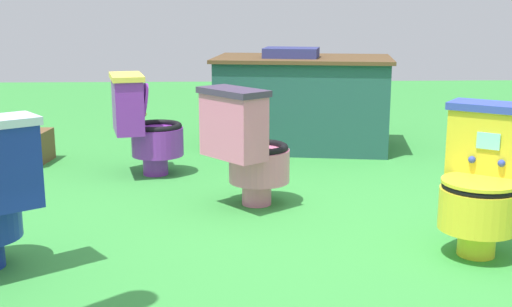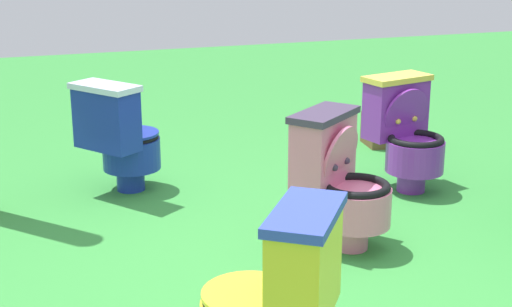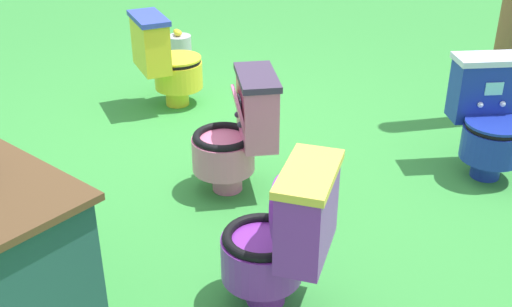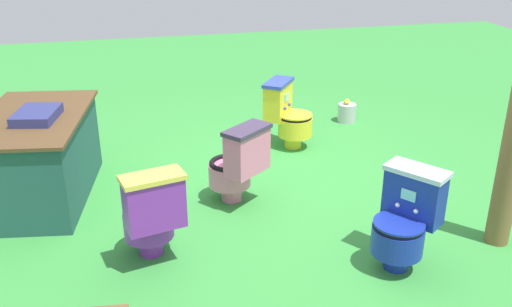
{
  "view_description": "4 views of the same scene",
  "coord_description": "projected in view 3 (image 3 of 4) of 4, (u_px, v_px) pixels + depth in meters",
  "views": [
    {
      "loc": [
        -0.34,
        -3.52,
        1.2
      ],
      "look_at": [
        -0.22,
        -0.19,
        0.44
      ],
      "focal_mm": 46.39,
      "sensor_mm": 36.0,
      "label": 1
    },
    {
      "loc": [
        3.24,
        -1.32,
        1.68
      ],
      "look_at": [
        -0.46,
        -0.08,
        0.49
      ],
      "focal_mm": 54.12,
      "sensor_mm": 36.0,
      "label": 2
    },
    {
      "loc": [
        -2.03,
        3.13,
        1.99
      ],
      "look_at": [
        -0.4,
        0.38,
        0.3
      ],
      "focal_mm": 44.66,
      "sensor_mm": 36.0,
      "label": 3
    },
    {
      "loc": [
        -4.62,
        1.21,
        2.4
      ],
      "look_at": [
        -0.25,
        0.16,
        0.45
      ],
      "focal_mm": 39.91,
      "sensor_mm": 36.0,
      "label": 4
    }
  ],
  "objects": [
    {
      "name": "toilet_pink",
      "position": [
        239.0,
        132.0,
        3.69
      ],
      "size": [
        0.64,
        0.62,
        0.73
      ],
      "rotation": [
        0.0,
        0.0,
        5.39
      ],
      "color": "pink",
      "rests_on": "ground"
    },
    {
      "name": "toilet_blue",
      "position": [
        489.0,
        118.0,
        3.88
      ],
      "size": [
        0.61,
        0.63,
        0.73
      ],
      "rotation": [
        0.0,
        0.0,
        0.63
      ],
      "color": "#192D9E",
      "rests_on": "ground"
    },
    {
      "name": "toilet_yellow",
      "position": [
        166.0,
        60.0,
        4.8
      ],
      "size": [
        0.61,
        0.63,
        0.73
      ],
      "rotation": [
        0.0,
        0.0,
        2.53
      ],
      "color": "yellow",
      "rests_on": "ground"
    },
    {
      "name": "ground",
      "position": [
        233.0,
        156.0,
        4.22
      ],
      "size": [
        14.0,
        14.0,
        0.0
      ],
      "primitive_type": "plane",
      "color": "green"
    },
    {
      "name": "toilet_purple",
      "position": [
        282.0,
        237.0,
        2.77
      ],
      "size": [
        0.57,
        0.51,
        0.73
      ],
      "rotation": [
        0.0,
        0.0,
        4.95
      ],
      "color": "purple",
      "rests_on": "ground"
    },
    {
      "name": "lemon_bucket",
      "position": [
        180.0,
        47.0,
        5.89
      ],
      "size": [
        0.22,
        0.22,
        0.28
      ],
      "color": "#B7B7BF",
      "rests_on": "ground"
    }
  ]
}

